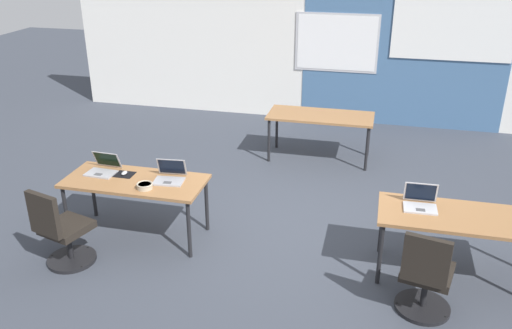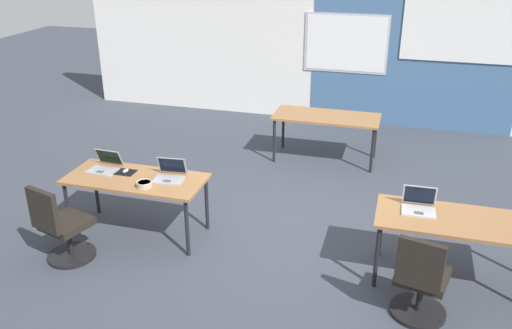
{
  "view_description": "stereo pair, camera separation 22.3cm",
  "coord_description": "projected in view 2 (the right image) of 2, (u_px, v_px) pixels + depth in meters",
  "views": [
    {
      "loc": [
        0.87,
        -5.57,
        3.31
      ],
      "look_at": [
        -0.45,
        -0.13,
        0.84
      ],
      "focal_mm": 37.47,
      "sensor_mm": 36.0,
      "label": 1
    },
    {
      "loc": [
        1.08,
        -5.52,
        3.31
      ],
      "look_at": [
        -0.45,
        -0.13,
        0.84
      ],
      "focal_mm": 37.47,
      "sensor_mm": 36.0,
      "label": 2
    }
  ],
  "objects": [
    {
      "name": "ground_plane",
      "position": [
        295.0,
        228.0,
        6.46
      ],
      "size": [
        24.0,
        24.0,
        0.0
      ],
      "color": "#383D47"
    },
    {
      "name": "back_wall_assembly",
      "position": [
        349.0,
        45.0,
        9.57
      ],
      "size": [
        10.0,
        0.27,
        2.8
      ],
      "color": "silver",
      "rests_on": "ground"
    },
    {
      "name": "desk_near_left",
      "position": [
        136.0,
        182.0,
        6.11
      ],
      "size": [
        1.6,
        0.7,
        0.72
      ],
      "color": "olive",
      "rests_on": "ground"
    },
    {
      "name": "desk_near_right",
      "position": [
        459.0,
        225.0,
        5.23
      ],
      "size": [
        1.6,
        0.7,
        0.72
      ],
      "color": "olive",
      "rests_on": "ground"
    },
    {
      "name": "desk_far_center",
      "position": [
        326.0,
        119.0,
        8.13
      ],
      "size": [
        1.6,
        0.7,
        0.72
      ],
      "color": "olive",
      "rests_on": "ground"
    },
    {
      "name": "laptop_near_left_inner",
      "position": [
        170.0,
        175.0,
        6.04
      ],
      "size": [
        0.36,
        0.34,
        0.23
      ],
      "rotation": [
        0.0,
        0.0,
        0.1
      ],
      "color": "#9E9EA3",
      "rests_on": "desk_near_left"
    },
    {
      "name": "laptop_near_left_end",
      "position": [
        105.0,
        166.0,
        6.26
      ],
      "size": [
        0.35,
        0.34,
        0.22
      ],
      "rotation": [
        0.0,
        0.0,
        -0.06
      ],
      "color": "#9E9EA3",
      "rests_on": "desk_near_left"
    },
    {
      "name": "mousepad_near_left_end",
      "position": [
        126.0,
        172.0,
        6.21
      ],
      "size": [
        0.22,
        0.19,
        0.0
      ],
      "color": "black",
      "rests_on": "desk_near_left"
    },
    {
      "name": "mouse_near_left_end",
      "position": [
        126.0,
        171.0,
        6.2
      ],
      "size": [
        0.06,
        0.1,
        0.03
      ],
      "color": "#B2B2B7",
      "rests_on": "mousepad_near_left_end"
    },
    {
      "name": "chair_near_left_end",
      "position": [
        62.0,
        230.0,
        5.69
      ],
      "size": [
        0.54,
        0.6,
        0.92
      ],
      "rotation": [
        0.0,
        0.0,
        2.86
      ],
      "color": "black",
      "rests_on": "ground"
    },
    {
      "name": "laptop_near_right_inner",
      "position": [
        419.0,
        206.0,
        5.36
      ],
      "size": [
        0.34,
        0.29,
        0.23
      ],
      "rotation": [
        0.0,
        0.0,
        0.03
      ],
      "color": "#B7B7BC",
      "rests_on": "desk_near_right"
    },
    {
      "name": "chair_near_right_inner",
      "position": [
        420.0,
        284.0,
        4.82
      ],
      "size": [
        0.53,
        0.58,
        0.92
      ],
      "rotation": [
        0.0,
        0.0,
        2.91
      ],
      "color": "black",
      "rests_on": "ground"
    },
    {
      "name": "snack_bowl",
      "position": [
        144.0,
        184.0,
        5.85
      ],
      "size": [
        0.18,
        0.18,
        0.06
      ],
      "color": "tan",
      "rests_on": "desk_near_left"
    }
  ]
}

